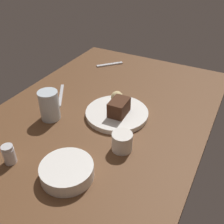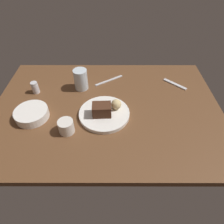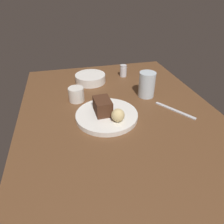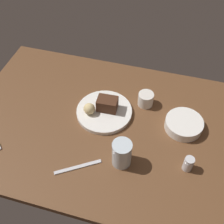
{
  "view_description": "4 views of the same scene",
  "coord_description": "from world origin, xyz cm",
  "px_view_note": "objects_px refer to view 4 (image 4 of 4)",
  "views": [
    {
      "loc": [
        79.36,
        45.57,
        65.12
      ],
      "look_at": [
        2.62,
        4.74,
        5.15
      ],
      "focal_mm": 42.25,
      "sensor_mm": 36.0,
      "label": 1
    },
    {
      "loc": [
        -2.9,
        75.39,
        72.87
      ],
      "look_at": [
        -2.8,
        6.26,
        5.27
      ],
      "focal_mm": 31.14,
      "sensor_mm": 36.0,
      "label": 2
    },
    {
      "loc": [
        -66.18,
        20.16,
        50.79
      ],
      "look_at": [
        -3.44,
        5.04,
        8.42
      ],
      "focal_mm": 32.49,
      "sensor_mm": 36.0,
      "label": 3
    },
    {
      "loc": [
        26.73,
        -72.58,
        101.3
      ],
      "look_at": [
        4.91,
        5.63,
        5.58
      ],
      "focal_mm": 44.69,
      "sensor_mm": 36.0,
      "label": 4
    }
  ],
  "objects_px": {
    "chocolate_cake_slice": "(107,104)",
    "coffee_cup": "(146,99)",
    "side_bowl": "(184,124)",
    "water_glass": "(122,154)",
    "dessert_plate": "(104,112)",
    "butter_knife": "(78,167)",
    "salt_shaker": "(188,164)",
    "bread_roll": "(89,109)"
  },
  "relations": [
    {
      "from": "salt_shaker",
      "to": "coffee_cup",
      "type": "height_order",
      "value": "salt_shaker"
    },
    {
      "from": "dessert_plate",
      "to": "coffee_cup",
      "type": "height_order",
      "value": "coffee_cup"
    },
    {
      "from": "water_glass",
      "to": "side_bowl",
      "type": "distance_m",
      "value": 0.33
    },
    {
      "from": "water_glass",
      "to": "coffee_cup",
      "type": "bearing_deg",
      "value": 84.65
    },
    {
      "from": "water_glass",
      "to": "bread_roll",
      "type": "bearing_deg",
      "value": 135.57
    },
    {
      "from": "butter_knife",
      "to": "side_bowl",
      "type": "bearing_deg",
      "value": 6.83
    },
    {
      "from": "butter_knife",
      "to": "coffee_cup",
      "type": "bearing_deg",
      "value": 32.17
    },
    {
      "from": "dessert_plate",
      "to": "coffee_cup",
      "type": "distance_m",
      "value": 0.2
    },
    {
      "from": "chocolate_cake_slice",
      "to": "coffee_cup",
      "type": "bearing_deg",
      "value": 30.14
    },
    {
      "from": "bread_roll",
      "to": "coffee_cup",
      "type": "xyz_separation_m",
      "value": [
        0.23,
        0.14,
        -0.01
      ]
    },
    {
      "from": "chocolate_cake_slice",
      "to": "salt_shaker",
      "type": "xyz_separation_m",
      "value": [
        0.38,
        -0.2,
        -0.02
      ]
    },
    {
      "from": "water_glass",
      "to": "coffee_cup",
      "type": "xyz_separation_m",
      "value": [
        0.03,
        0.33,
        -0.03
      ]
    },
    {
      "from": "chocolate_cake_slice",
      "to": "water_glass",
      "type": "distance_m",
      "value": 0.27
    },
    {
      "from": "chocolate_cake_slice",
      "to": "water_glass",
      "type": "height_order",
      "value": "water_glass"
    },
    {
      "from": "salt_shaker",
      "to": "side_bowl",
      "type": "distance_m",
      "value": 0.2
    },
    {
      "from": "dessert_plate",
      "to": "salt_shaker",
      "type": "bearing_deg",
      "value": -25.09
    },
    {
      "from": "bread_roll",
      "to": "butter_knife",
      "type": "xyz_separation_m",
      "value": [
        0.04,
        -0.27,
        -0.04
      ]
    },
    {
      "from": "side_bowl",
      "to": "water_glass",
      "type": "bearing_deg",
      "value": -132.47
    },
    {
      "from": "chocolate_cake_slice",
      "to": "salt_shaker",
      "type": "bearing_deg",
      "value": -27.4
    },
    {
      "from": "chocolate_cake_slice",
      "to": "bread_roll",
      "type": "height_order",
      "value": "chocolate_cake_slice"
    },
    {
      "from": "salt_shaker",
      "to": "coffee_cup",
      "type": "distance_m",
      "value": 0.37
    },
    {
      "from": "dessert_plate",
      "to": "chocolate_cake_slice",
      "type": "distance_m",
      "value": 0.04
    },
    {
      "from": "side_bowl",
      "to": "coffee_cup",
      "type": "xyz_separation_m",
      "value": [
        -0.19,
        0.09,
        0.01
      ]
    },
    {
      "from": "bread_roll",
      "to": "salt_shaker",
      "type": "distance_m",
      "value": 0.48
    },
    {
      "from": "bread_roll",
      "to": "coffee_cup",
      "type": "distance_m",
      "value": 0.27
    },
    {
      "from": "dessert_plate",
      "to": "butter_knife",
      "type": "xyz_separation_m",
      "value": [
        -0.02,
        -0.3,
        -0.01
      ]
    },
    {
      "from": "bread_roll",
      "to": "dessert_plate",
      "type": "bearing_deg",
      "value": 27.23
    },
    {
      "from": "chocolate_cake_slice",
      "to": "side_bowl",
      "type": "bearing_deg",
      "value": -0.09
    },
    {
      "from": "coffee_cup",
      "to": "chocolate_cake_slice",
      "type": "bearing_deg",
      "value": -149.86
    },
    {
      "from": "salt_shaker",
      "to": "water_glass",
      "type": "bearing_deg",
      "value": -170.94
    },
    {
      "from": "side_bowl",
      "to": "butter_knife",
      "type": "relative_size",
      "value": 0.86
    },
    {
      "from": "chocolate_cake_slice",
      "to": "coffee_cup",
      "type": "distance_m",
      "value": 0.19
    },
    {
      "from": "bread_roll",
      "to": "side_bowl",
      "type": "relative_size",
      "value": 0.32
    },
    {
      "from": "chocolate_cake_slice",
      "to": "salt_shaker",
      "type": "height_order",
      "value": "chocolate_cake_slice"
    },
    {
      "from": "dessert_plate",
      "to": "chocolate_cake_slice",
      "type": "bearing_deg",
      "value": 52.48
    },
    {
      "from": "dessert_plate",
      "to": "chocolate_cake_slice",
      "type": "relative_size",
      "value": 2.8
    },
    {
      "from": "bread_roll",
      "to": "side_bowl",
      "type": "distance_m",
      "value": 0.42
    },
    {
      "from": "dessert_plate",
      "to": "water_glass",
      "type": "distance_m",
      "value": 0.27
    },
    {
      "from": "water_glass",
      "to": "butter_knife",
      "type": "bearing_deg",
      "value": -155.73
    },
    {
      "from": "side_bowl",
      "to": "salt_shaker",
      "type": "bearing_deg",
      "value": -79.49
    },
    {
      "from": "side_bowl",
      "to": "chocolate_cake_slice",
      "type": "bearing_deg",
      "value": 179.91
    },
    {
      "from": "salt_shaker",
      "to": "water_glass",
      "type": "height_order",
      "value": "water_glass"
    }
  ]
}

